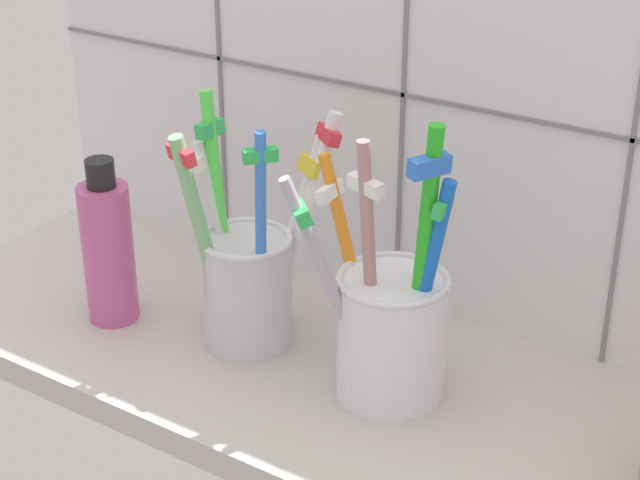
# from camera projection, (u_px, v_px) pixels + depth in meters

# --- Properties ---
(counter_slab) EXTENTS (0.64, 0.22, 0.02)m
(counter_slab) POSITION_uv_depth(u_px,v_px,m) (317.00, 377.00, 0.70)
(counter_slab) COLOR #BCB7AD
(counter_slab) RESTS_ON ground
(tile_wall_back) EXTENTS (0.64, 0.02, 0.45)m
(tile_wall_back) POSITION_uv_depth(u_px,v_px,m) (413.00, 27.00, 0.70)
(tile_wall_back) COLOR white
(tile_wall_back) RESTS_ON ground
(toothbrush_cup_left) EXTENTS (0.09, 0.11, 0.18)m
(toothbrush_cup_left) POSITION_uv_depth(u_px,v_px,m) (251.00, 273.00, 0.71)
(toothbrush_cup_left) COLOR silver
(toothbrush_cup_left) RESTS_ON counter_slab
(toothbrush_cup_right) EXTENTS (0.10, 0.10, 0.19)m
(toothbrush_cup_right) POSITION_uv_depth(u_px,v_px,m) (393.00, 322.00, 0.65)
(toothbrush_cup_right) COLOR white
(toothbrush_cup_right) RESTS_ON counter_slab
(soap_bottle) EXTENTS (0.04, 0.04, 0.12)m
(soap_bottle) POSITION_uv_depth(u_px,v_px,m) (108.00, 249.00, 0.73)
(soap_bottle) COLOR #C45493
(soap_bottle) RESTS_ON counter_slab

